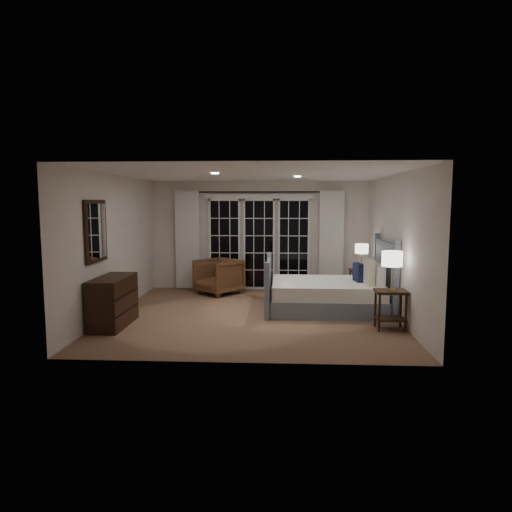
{
  "coord_description": "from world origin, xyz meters",
  "views": [
    {
      "loc": [
        0.49,
        -8.03,
        2.0
      ],
      "look_at": [
        0.05,
        0.12,
        1.05
      ],
      "focal_mm": 32.0,
      "sensor_mm": 36.0,
      "label": 1
    }
  ],
  "objects_px": {
    "nightstand_right": "(361,279)",
    "lamp_right": "(362,249)",
    "bed": "(329,293)",
    "lamp_left": "(392,259)",
    "nightstand_left": "(391,304)",
    "dresser": "(113,301)",
    "armchair": "(219,276)"
  },
  "relations": [
    {
      "from": "lamp_right",
      "to": "armchair",
      "type": "relative_size",
      "value": 0.62
    },
    {
      "from": "lamp_left",
      "to": "bed",
      "type": "bearing_deg",
      "value": 122.94
    },
    {
      "from": "armchair",
      "to": "lamp_right",
      "type": "bearing_deg",
      "value": 34.93
    },
    {
      "from": "bed",
      "to": "lamp_right",
      "type": "relative_size",
      "value": 4.21
    },
    {
      "from": "bed",
      "to": "lamp_right",
      "type": "xyz_separation_m",
      "value": [
        0.77,
        1.1,
        0.72
      ]
    },
    {
      "from": "bed",
      "to": "armchair",
      "type": "relative_size",
      "value": 2.61
    },
    {
      "from": "nightstand_left",
      "to": "lamp_left",
      "type": "height_order",
      "value": "lamp_left"
    },
    {
      "from": "nightstand_right",
      "to": "lamp_right",
      "type": "bearing_deg",
      "value": 0.0
    },
    {
      "from": "bed",
      "to": "nightstand_right",
      "type": "height_order",
      "value": "bed"
    },
    {
      "from": "bed",
      "to": "lamp_left",
      "type": "distance_m",
      "value": 1.71
    },
    {
      "from": "dresser",
      "to": "nightstand_right",
      "type": "bearing_deg",
      "value": 28.5
    },
    {
      "from": "nightstand_right",
      "to": "lamp_left",
      "type": "height_order",
      "value": "lamp_left"
    },
    {
      "from": "nightstand_left",
      "to": "lamp_left",
      "type": "relative_size",
      "value": 1.02
    },
    {
      "from": "bed",
      "to": "nightstand_right",
      "type": "distance_m",
      "value": 1.35
    },
    {
      "from": "nightstand_left",
      "to": "lamp_right",
      "type": "xyz_separation_m",
      "value": [
        -0.05,
        2.38,
        0.63
      ]
    },
    {
      "from": "lamp_right",
      "to": "bed",
      "type": "bearing_deg",
      "value": -124.93
    },
    {
      "from": "nightstand_left",
      "to": "armchair",
      "type": "xyz_separation_m",
      "value": [
        -3.11,
        2.7,
        -0.03
      ]
    },
    {
      "from": "bed",
      "to": "dresser",
      "type": "xyz_separation_m",
      "value": [
        -3.65,
        -1.29,
        0.08
      ]
    },
    {
      "from": "lamp_left",
      "to": "nightstand_right",
      "type": "bearing_deg",
      "value": 91.28
    },
    {
      "from": "bed",
      "to": "lamp_left",
      "type": "xyz_separation_m",
      "value": [
        0.82,
        -1.27,
        0.8
      ]
    },
    {
      "from": "bed",
      "to": "nightstand_left",
      "type": "xyz_separation_m",
      "value": [
        0.82,
        -1.27,
        0.09
      ]
    },
    {
      "from": "lamp_left",
      "to": "dresser",
      "type": "distance_m",
      "value": 4.53
    },
    {
      "from": "bed",
      "to": "nightstand_left",
      "type": "distance_m",
      "value": 1.52
    },
    {
      "from": "bed",
      "to": "armchair",
      "type": "xyz_separation_m",
      "value": [
        -2.28,
        1.43,
        0.06
      ]
    },
    {
      "from": "bed",
      "to": "armchair",
      "type": "height_order",
      "value": "bed"
    },
    {
      "from": "nightstand_left",
      "to": "nightstand_right",
      "type": "height_order",
      "value": "nightstand_left"
    },
    {
      "from": "lamp_left",
      "to": "armchair",
      "type": "xyz_separation_m",
      "value": [
        -3.11,
        2.7,
        -0.74
      ]
    },
    {
      "from": "nightstand_right",
      "to": "lamp_right",
      "type": "height_order",
      "value": "lamp_right"
    },
    {
      "from": "armchair",
      "to": "dresser",
      "type": "distance_m",
      "value": 3.05
    },
    {
      "from": "bed",
      "to": "dresser",
      "type": "distance_m",
      "value": 3.87
    },
    {
      "from": "bed",
      "to": "dresser",
      "type": "bearing_deg",
      "value": -160.46
    },
    {
      "from": "nightstand_left",
      "to": "bed",
      "type": "bearing_deg",
      "value": 122.94
    }
  ]
}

